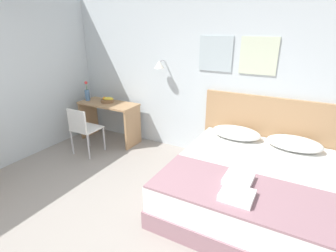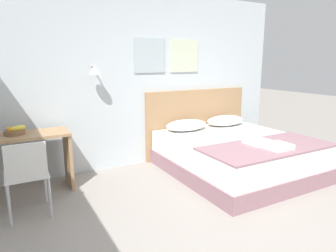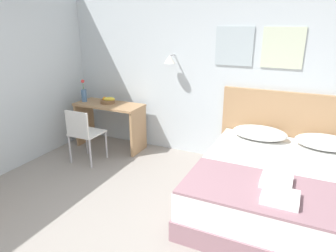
{
  "view_description": "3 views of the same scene",
  "coord_description": "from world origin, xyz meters",
  "px_view_note": "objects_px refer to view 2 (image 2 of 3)",
  "views": [
    {
      "loc": [
        1.68,
        -1.24,
        2.09
      ],
      "look_at": [
        0.03,
        1.77,
        0.78
      ],
      "focal_mm": 28.0,
      "sensor_mm": 36.0,
      "label": 1
    },
    {
      "loc": [
        -1.67,
        -1.57,
        1.62
      ],
      "look_at": [
        0.02,
        1.51,
        0.85
      ],
      "focal_mm": 32.0,
      "sensor_mm": 36.0,
      "label": 2
    },
    {
      "loc": [
        1.33,
        -1.52,
        2.01
      ],
      "look_at": [
        -0.2,
        1.73,
        0.76
      ],
      "focal_mm": 32.0,
      "sensor_mm": 36.0,
      "label": 3
    }
  ],
  "objects_px": {
    "throw_blanket": "(268,147)",
    "desk": "(21,153)",
    "headboard": "(197,122)",
    "desk_chair": "(27,172)",
    "folded_towel_mid_bed": "(278,146)",
    "fruit_bowl": "(15,131)",
    "bed": "(236,155)",
    "pillow_right": "(225,121)",
    "folded_towel_near_foot": "(257,142)",
    "pillow_left": "(187,125)"
  },
  "relations": [
    {
      "from": "desk",
      "to": "throw_blanket",
      "type": "bearing_deg",
      "value": -24.81
    },
    {
      "from": "fruit_bowl",
      "to": "headboard",
      "type": "bearing_deg",
      "value": 6.08
    },
    {
      "from": "folded_towel_near_foot",
      "to": "folded_towel_mid_bed",
      "type": "distance_m",
      "value": 0.29
    },
    {
      "from": "folded_towel_near_foot",
      "to": "desk",
      "type": "xyz_separation_m",
      "value": [
        -2.75,
        1.15,
        -0.06
      ]
    },
    {
      "from": "pillow_right",
      "to": "headboard",
      "type": "bearing_deg",
      "value": 144.01
    },
    {
      "from": "folded_towel_mid_bed",
      "to": "desk_chair",
      "type": "xyz_separation_m",
      "value": [
        -2.8,
        0.75,
        -0.08
      ]
    },
    {
      "from": "bed",
      "to": "headboard",
      "type": "relative_size",
      "value": 1.03
    },
    {
      "from": "bed",
      "to": "desk_chair",
      "type": "bearing_deg",
      "value": 179.48
    },
    {
      "from": "headboard",
      "to": "pillow_right",
      "type": "distance_m",
      "value": 0.49
    },
    {
      "from": "pillow_right",
      "to": "folded_towel_mid_bed",
      "type": "bearing_deg",
      "value": -104.51
    },
    {
      "from": "bed",
      "to": "desk_chair",
      "type": "xyz_separation_m",
      "value": [
        -2.79,
        0.03,
        0.24
      ]
    },
    {
      "from": "headboard",
      "to": "folded_towel_near_foot",
      "type": "relative_size",
      "value": 6.84
    },
    {
      "from": "bed",
      "to": "folded_towel_mid_bed",
      "type": "distance_m",
      "value": 0.79
    },
    {
      "from": "desk",
      "to": "folded_towel_near_foot",
      "type": "bearing_deg",
      "value": -22.73
    },
    {
      "from": "headboard",
      "to": "desk_chair",
      "type": "xyz_separation_m",
      "value": [
        -2.79,
        -1.01,
        -0.07
      ]
    },
    {
      "from": "fruit_bowl",
      "to": "pillow_right",
      "type": "bearing_deg",
      "value": 0.28
    },
    {
      "from": "fruit_bowl",
      "to": "desk",
      "type": "bearing_deg",
      "value": -32.81
    },
    {
      "from": "bed",
      "to": "pillow_right",
      "type": "xyz_separation_m",
      "value": [
        0.4,
        0.75,
        0.35
      ]
    },
    {
      "from": "headboard",
      "to": "fruit_bowl",
      "type": "distance_m",
      "value": 2.86
    },
    {
      "from": "headboard",
      "to": "throw_blanket",
      "type": "distance_m",
      "value": 1.62
    },
    {
      "from": "pillow_right",
      "to": "desk",
      "type": "distance_m",
      "value": 3.19
    },
    {
      "from": "desk",
      "to": "pillow_right",
      "type": "bearing_deg",
      "value": 0.78
    },
    {
      "from": "bed",
      "to": "desk_chair",
      "type": "distance_m",
      "value": 2.8
    },
    {
      "from": "throw_blanket",
      "to": "folded_towel_near_foot",
      "type": "xyz_separation_m",
      "value": [
        -0.05,
        0.14,
        0.04
      ]
    },
    {
      "from": "desk",
      "to": "pillow_left",
      "type": "bearing_deg",
      "value": 1.04
    },
    {
      "from": "bed",
      "to": "throw_blanket",
      "type": "distance_m",
      "value": 0.65
    },
    {
      "from": "pillow_left",
      "to": "bed",
      "type": "bearing_deg",
      "value": -62.27
    },
    {
      "from": "folded_towel_mid_bed",
      "to": "desk",
      "type": "relative_size",
      "value": 0.28
    },
    {
      "from": "folded_towel_mid_bed",
      "to": "fruit_bowl",
      "type": "distance_m",
      "value": 3.21
    },
    {
      "from": "pillow_right",
      "to": "throw_blanket",
      "type": "relative_size",
      "value": 0.4
    },
    {
      "from": "pillow_left",
      "to": "desk_chair",
      "type": "height_order",
      "value": "desk_chair"
    },
    {
      "from": "headboard",
      "to": "pillow_left",
      "type": "height_order",
      "value": "headboard"
    },
    {
      "from": "throw_blanket",
      "to": "folded_towel_near_foot",
      "type": "distance_m",
      "value": 0.15
    },
    {
      "from": "headboard",
      "to": "pillow_right",
      "type": "height_order",
      "value": "headboard"
    },
    {
      "from": "throw_blanket",
      "to": "pillow_left",
      "type": "bearing_deg",
      "value": 106.47
    },
    {
      "from": "pillow_right",
      "to": "folded_towel_near_foot",
      "type": "height_order",
      "value": "pillow_right"
    },
    {
      "from": "folded_towel_near_foot",
      "to": "folded_towel_mid_bed",
      "type": "relative_size",
      "value": 0.92
    },
    {
      "from": "folded_towel_near_foot",
      "to": "desk",
      "type": "distance_m",
      "value": 2.98
    },
    {
      "from": "folded_towel_near_foot",
      "to": "desk",
      "type": "relative_size",
      "value": 0.25
    },
    {
      "from": "headboard",
      "to": "desk",
      "type": "distance_m",
      "value": 2.82
    },
    {
      "from": "throw_blanket",
      "to": "fruit_bowl",
      "type": "xyz_separation_m",
      "value": [
        -2.84,
        1.32,
        0.26
      ]
    },
    {
      "from": "throw_blanket",
      "to": "folded_towel_mid_bed",
      "type": "xyz_separation_m",
      "value": [
        0.01,
        -0.14,
        0.04
      ]
    },
    {
      "from": "throw_blanket",
      "to": "desk",
      "type": "height_order",
      "value": "desk"
    },
    {
      "from": "desk",
      "to": "bed",
      "type": "bearing_deg",
      "value": -14.21
    },
    {
      "from": "pillow_right",
      "to": "desk_chair",
      "type": "relative_size",
      "value": 0.85
    },
    {
      "from": "bed",
      "to": "folded_towel_near_foot",
      "type": "relative_size",
      "value": 7.05
    },
    {
      "from": "pillow_right",
      "to": "folded_towel_mid_bed",
      "type": "relative_size",
      "value": 2.28
    },
    {
      "from": "headboard",
      "to": "folded_towel_mid_bed",
      "type": "bearing_deg",
      "value": -89.59
    },
    {
      "from": "bed",
      "to": "throw_blanket",
      "type": "xyz_separation_m",
      "value": [
        0.0,
        -0.58,
        0.28
      ]
    },
    {
      "from": "pillow_right",
      "to": "throw_blanket",
      "type": "height_order",
      "value": "pillow_right"
    }
  ]
}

